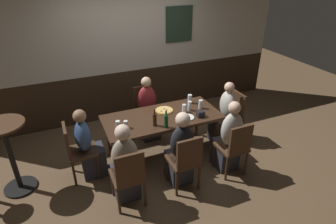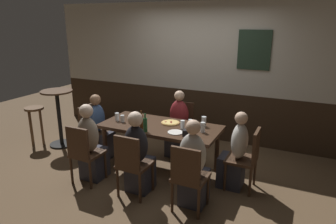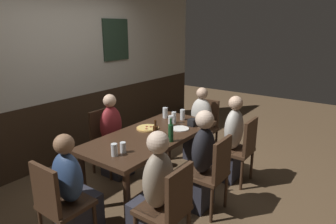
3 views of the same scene
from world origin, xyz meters
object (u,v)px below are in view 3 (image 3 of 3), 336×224
beer_glass_tall (114,150)px  highball_clear (165,113)px  chair_head_west (58,202)px  beer_bottle_brown (156,134)px  pizza (148,128)px  person_mid_near (199,168)px  tumbler_water (183,115)px  person_head_east (199,129)px  beer_glass_half (171,121)px  chair_head_east (205,124)px  person_head_west (74,197)px  condiment_caddy (192,122)px  dining_table (152,140)px  chair_mid_far (106,138)px  chair_mid_near (212,171)px  person_mid_far (114,142)px  chair_left_near (169,206)px  person_right_near (230,145)px  chair_right_near (241,147)px  beer_bottle_green (171,132)px  tumbler_short (174,118)px  pint_glass_stout (123,148)px  person_left_near (154,201)px  plate_white_large (180,129)px

beer_glass_tall → highball_clear: highball_clear is taller
chair_head_west → beer_bottle_brown: size_ratio=3.34×
chair_head_west → pizza: size_ratio=3.12×
chair_head_west → person_mid_near: (1.31, -0.66, -0.01)m
tumbler_water → beer_glass_tall: 1.39m
person_head_east → beer_glass_half: size_ratio=8.26×
chair_head_east → person_head_west: size_ratio=0.80×
chair_head_east → condiment_caddy: bearing=-162.7°
dining_table → pizza: (0.10, 0.15, 0.09)m
chair_mid_far → tumbler_water: size_ratio=6.06×
person_mid_near → condiment_caddy: person_mid_near is taller
pizza → tumbler_water: size_ratio=1.94×
chair_mid_near → person_mid_far: bearing=90.0°
chair_mid_far → tumbler_water: tumbler_water is taller
chair_head_west → person_mid_near: 1.47m
chair_left_near → dining_table: bearing=46.3°
dining_table → tumbler_water: (0.67, -0.00, 0.15)m
tumbler_water → beer_glass_tall: tumbler_water is taller
person_right_near → pizza: 1.10m
condiment_caddy → chair_right_near: bearing=-66.2°
chair_mid_near → highball_clear: (0.60, 1.07, 0.31)m
chair_head_east → beer_bottle_brown: beer_bottle_brown is taller
chair_mid_far → highball_clear: highball_clear is taller
chair_left_near → tumbler_water: bearing=29.4°
person_mid_near → beer_bottle_green: person_mid_near is taller
chair_mid_far → chair_right_near: bearing=-64.4°
tumbler_short → pizza: bearing=160.3°
highball_clear → pint_glass_stout: 1.26m
highball_clear → person_head_west: bearing=-172.0°
highball_clear → pint_glass_stout: bearing=-163.5°
chair_right_near → pint_glass_stout: 1.59m
person_head_west → tumbler_short: size_ratio=7.08×
person_right_near → tumbler_short: 0.81m
person_head_east → person_mid_near: bearing=-150.0°
person_left_near → beer_glass_tall: size_ratio=8.97×
chair_head_east → person_right_near: 0.85m
person_right_near → person_mid_far: 1.54m
chair_head_west → beer_bottle_green: 1.33m
tumbler_short → beer_bottle_brown: bearing=-161.4°
beer_glass_tall → beer_bottle_green: size_ratio=0.48×
dining_table → tumbler_short: 0.50m
tumbler_water → beer_glass_half: 0.30m
person_right_near → pizza: (-0.69, 0.81, 0.27)m
person_right_near → person_head_west: person_right_near is taller
chair_left_near → tumbler_short: bearing=33.5°
tumbler_short → pint_glass_stout: size_ratio=1.40×
chair_right_near → tumbler_water: size_ratio=6.06×
person_right_near → plate_white_large: 0.71m
chair_mid_far → pizza: chair_mid_far is taller
chair_right_near → beer_bottle_green: bearing=150.1°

